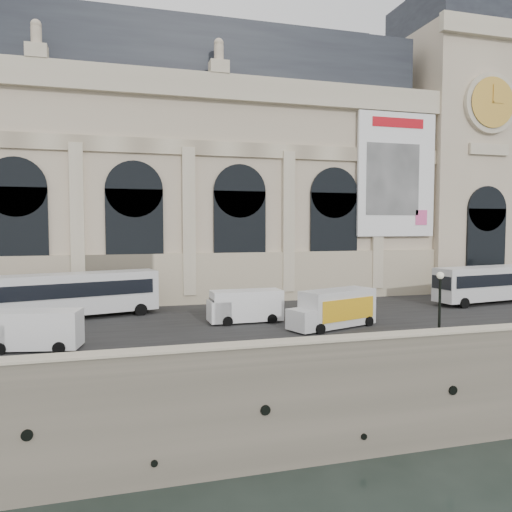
{
  "coord_description": "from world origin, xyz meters",
  "views": [
    {
      "loc": [
        -5.74,
        -25.55,
        13.72
      ],
      "look_at": [
        7.69,
        22.0,
        10.62
      ],
      "focal_mm": 35.0,
      "sensor_mm": 36.0,
      "label": 1
    }
  ],
  "objects_px": {
    "bus_right": "(490,283)",
    "lamp_right": "(440,307)",
    "bus_left": "(78,293)",
    "van_c": "(242,306)",
    "van_b": "(29,330)",
    "box_truck": "(334,309)"
  },
  "relations": [
    {
      "from": "van_c",
      "to": "lamp_right",
      "type": "distance_m",
      "value": 14.68
    },
    {
      "from": "van_c",
      "to": "lamp_right",
      "type": "relative_size",
      "value": 1.25
    },
    {
      "from": "bus_left",
      "to": "van_c",
      "type": "height_order",
      "value": "bus_left"
    },
    {
      "from": "van_c",
      "to": "box_truck",
      "type": "bearing_deg",
      "value": -31.82
    },
    {
      "from": "box_truck",
      "to": "van_b",
      "type": "bearing_deg",
      "value": -177.09
    },
    {
      "from": "box_truck",
      "to": "lamp_right",
      "type": "xyz_separation_m",
      "value": [
        4.81,
        -5.97,
        0.87
      ]
    },
    {
      "from": "van_b",
      "to": "van_c",
      "type": "xyz_separation_m",
      "value": [
        14.66,
        4.85,
        0.05
      ]
    },
    {
      "from": "van_c",
      "to": "box_truck",
      "type": "xyz_separation_m",
      "value": [
        6.11,
        -3.79,
        0.12
      ]
    },
    {
      "from": "bus_left",
      "to": "lamp_right",
      "type": "distance_m",
      "value": 27.84
    },
    {
      "from": "bus_left",
      "to": "bus_right",
      "type": "bearing_deg",
      "value": -3.84
    },
    {
      "from": "bus_left",
      "to": "box_truck",
      "type": "bearing_deg",
      "value": -26.0
    },
    {
      "from": "bus_left",
      "to": "bus_right",
      "type": "distance_m",
      "value": 38.27
    },
    {
      "from": "bus_right",
      "to": "van_b",
      "type": "relative_size",
      "value": 2.15
    },
    {
      "from": "bus_right",
      "to": "lamp_right",
      "type": "bearing_deg",
      "value": -139.78
    },
    {
      "from": "van_b",
      "to": "lamp_right",
      "type": "distance_m",
      "value": 26.06
    },
    {
      "from": "bus_right",
      "to": "lamp_right",
      "type": "xyz_separation_m",
      "value": [
        -14.76,
        -12.48,
        0.27
      ]
    },
    {
      "from": "lamp_right",
      "to": "van_b",
      "type": "bearing_deg",
      "value": 169.12
    },
    {
      "from": "van_b",
      "to": "box_truck",
      "type": "relative_size",
      "value": 0.79
    },
    {
      "from": "bus_left",
      "to": "bus_right",
      "type": "xyz_separation_m",
      "value": [
        38.18,
        -2.56,
        -0.07
      ]
    },
    {
      "from": "bus_left",
      "to": "van_c",
      "type": "distance_m",
      "value": 13.6
    },
    {
      "from": "box_truck",
      "to": "van_c",
      "type": "bearing_deg",
      "value": 148.18
    },
    {
      "from": "bus_right",
      "to": "box_truck",
      "type": "distance_m",
      "value": 20.64
    }
  ]
}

